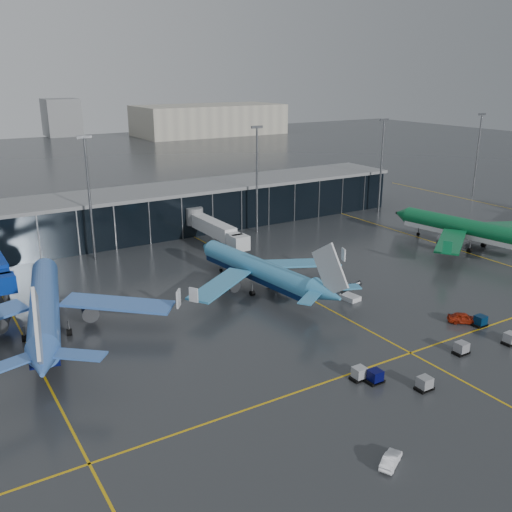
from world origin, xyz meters
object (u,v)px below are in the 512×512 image
airliner_arkefly (42,289)px  baggage_carts (452,353)px  airliner_klm_near (258,257)px  service_van_white (391,460)px  mobile_airstair (350,295)px  service_van_red (464,318)px  airliner_aer_lingus (471,218)px

airliner_arkefly → baggage_carts: airliner_arkefly is taller
airliner_klm_near → service_van_white: (-14.27, -48.18, -5.47)m
airliner_arkefly → airliner_klm_near: 36.46m
airliner_arkefly → mobile_airstair: airliner_arkefly is taller
airliner_klm_near → airliner_arkefly: bearing=171.5°
mobile_airstair → service_van_white: (-25.14, -35.45, -0.15)m
baggage_carts → mobile_airstair: 23.66m
mobile_airstair → service_van_white: 43.47m
airliner_klm_near → baggage_carts: size_ratio=1.37×
airliner_arkefly → service_van_red: size_ratio=9.41×
airliner_klm_near → service_van_white: airliner_klm_near is taller
airliner_klm_near → service_van_red: 35.70m
airliner_aer_lingus → mobile_airstair: 44.01m
baggage_carts → service_van_white: bearing=-152.7°
service_van_red → service_van_white: service_van_red is taller
baggage_carts → service_van_white: 25.93m
mobile_airstair → service_van_red: (8.76, -16.62, 0.05)m
airliner_klm_near → mobile_airstair: bearing=-55.8°
airliner_arkefly → airliner_aer_lingus: 89.91m
baggage_carts → airliner_aer_lingus: bearing=36.8°
mobile_airstair → service_van_red: mobile_airstair is taller
airliner_klm_near → mobile_airstair: size_ratio=11.50×
airliner_klm_near → mobile_airstair: 17.56m
airliner_aer_lingus → service_van_red: airliner_aer_lingus is taller
airliner_arkefly → airliner_klm_near: size_ratio=1.14×
airliner_arkefly → service_van_white: bearing=-53.3°
service_van_white → baggage_carts: bearing=-91.4°
baggage_carts → service_van_red: (10.86, 6.94, 0.06)m
service_van_red → airliner_klm_near: bearing=74.1°
airliner_arkefly → service_van_white: 54.61m
airliner_arkefly → service_van_red: airliner_arkefly is taller
airliner_aer_lingus → service_van_white: 81.59m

